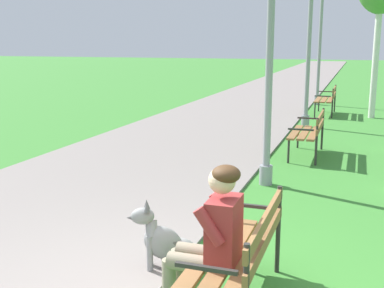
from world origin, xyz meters
TOP-DOWN VIEW (x-y plane):
  - paved_path at (-2.24, 24.00)m, footprint 4.11×60.00m
  - park_bench_near at (0.54, 0.37)m, footprint 0.55×1.50m
  - park_bench_mid at (0.51, 6.09)m, footprint 0.55×1.50m
  - park_bench_far at (0.47, 11.84)m, footprint 0.55×1.50m
  - person_seated_on_near_bench at (0.33, 0.14)m, footprint 0.74×0.49m
  - dog_grey at (-0.27, 0.75)m, footprint 0.78×0.47m
  - lamp_post_near at (0.08, 3.94)m, footprint 0.24×0.24m
  - lamp_post_mid at (0.08, 9.45)m, footprint 0.24×0.24m
  - lamp_post_far at (-0.03, 14.23)m, footprint 0.24×0.24m

SIDE VIEW (x-z plane):
  - paved_path at x=-2.24m, z-range 0.00..0.04m
  - dog_grey at x=-0.27m, z-range -0.09..0.61m
  - park_bench_near at x=0.54m, z-range 0.09..0.94m
  - park_bench_mid at x=0.51m, z-range 0.09..0.94m
  - park_bench_far at x=0.47m, z-range 0.09..0.94m
  - person_seated_on_near_bench at x=0.33m, z-range 0.06..1.31m
  - lamp_post_mid at x=0.08m, z-range 0.07..4.03m
  - lamp_post_far at x=-0.03m, z-range 0.07..4.05m
  - lamp_post_near at x=0.08m, z-range 0.08..4.55m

